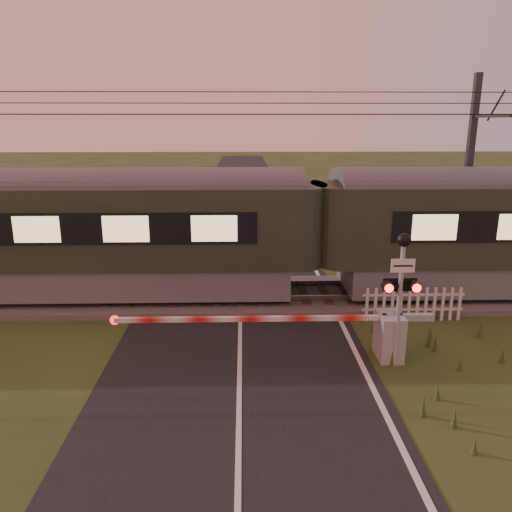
{
  "coord_description": "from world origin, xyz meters",
  "views": [
    {
      "loc": [
        0.11,
        -8.09,
        5.35
      ],
      "look_at": [
        0.4,
        3.2,
        2.26
      ],
      "focal_mm": 35.0,
      "sensor_mm": 36.0,
      "label": 1
    }
  ],
  "objects_px": {
    "crossing_signal": "(401,277)",
    "train": "(317,231)",
    "picket_fence": "(413,304)",
    "catenary_mast": "(469,175)",
    "boom_gate": "(373,333)"
  },
  "relations": [
    {
      "from": "crossing_signal",
      "to": "train",
      "type": "bearing_deg",
      "value": 104.56
    },
    {
      "from": "train",
      "to": "crossing_signal",
      "type": "distance_m",
      "value": 4.62
    },
    {
      "from": "picket_fence",
      "to": "catenary_mast",
      "type": "bearing_deg",
      "value": 53.92
    },
    {
      "from": "train",
      "to": "picket_fence",
      "type": "xyz_separation_m",
      "value": [
        2.42,
        -1.89,
        -1.65
      ]
    },
    {
      "from": "picket_fence",
      "to": "catenary_mast",
      "type": "relative_size",
      "value": 0.41
    },
    {
      "from": "train",
      "to": "catenary_mast",
      "type": "xyz_separation_m",
      "value": [
        5.42,
        2.23,
        1.43
      ]
    },
    {
      "from": "picket_fence",
      "to": "crossing_signal",
      "type": "bearing_deg",
      "value": -115.95
    },
    {
      "from": "picket_fence",
      "to": "boom_gate",
      "type": "bearing_deg",
      "value": -127.76
    },
    {
      "from": "boom_gate",
      "to": "picket_fence",
      "type": "relative_size",
      "value": 2.63
    },
    {
      "from": "train",
      "to": "boom_gate",
      "type": "xyz_separation_m",
      "value": [
        0.74,
        -4.06,
        -1.52
      ]
    },
    {
      "from": "catenary_mast",
      "to": "boom_gate",
      "type": "bearing_deg",
      "value": -126.67
    },
    {
      "from": "crossing_signal",
      "to": "picket_fence",
      "type": "xyz_separation_m",
      "value": [
        1.26,
        2.58,
        -1.62
      ]
    },
    {
      "from": "train",
      "to": "boom_gate",
      "type": "height_order",
      "value": "train"
    },
    {
      "from": "picket_fence",
      "to": "train",
      "type": "bearing_deg",
      "value": 141.93
    },
    {
      "from": "catenary_mast",
      "to": "picket_fence",
      "type": "bearing_deg",
      "value": -126.08
    }
  ]
}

